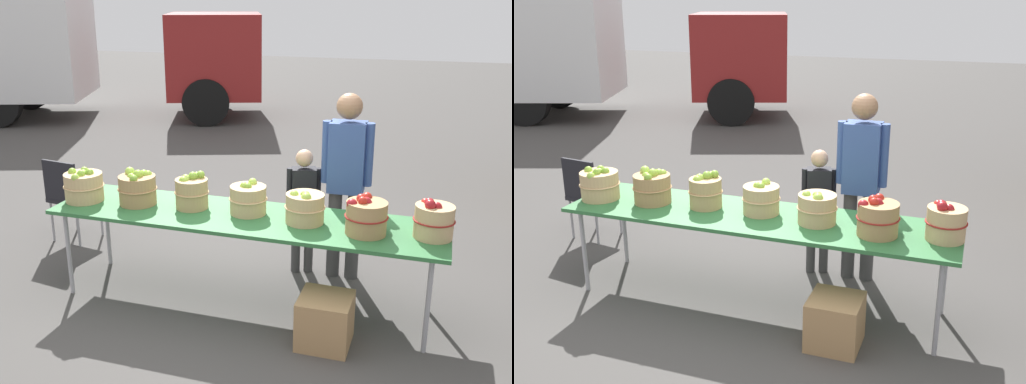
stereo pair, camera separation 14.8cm
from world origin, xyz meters
TOP-DOWN VIEW (x-y plane):
  - ground_plane at (0.00, 0.00)m, footprint 40.00×40.00m
  - market_table at (0.00, 0.00)m, footprint 3.10×0.76m
  - apple_basket_green_0 at (-1.39, -0.06)m, footprint 0.34×0.34m
  - apple_basket_green_1 at (-0.92, -0.00)m, footprint 0.32×0.32m
  - apple_basket_green_2 at (-0.46, 0.05)m, footprint 0.28×0.28m
  - apple_basket_green_3 at (0.01, 0.07)m, footprint 0.31×0.31m
  - apple_basket_green_4 at (0.48, 0.01)m, footprint 0.31×0.31m
  - apple_basket_red_0 at (0.95, -0.07)m, footprint 0.31×0.31m
  - apple_basket_red_1 at (1.41, -0.00)m, footprint 0.29×0.29m
  - vendor_adult at (0.67, 0.71)m, footprint 0.43×0.22m
  - child_customer at (0.31, 0.70)m, footprint 0.29×0.21m
  - box_truck at (-6.51, 6.07)m, footprint 7.97×4.63m
  - folding_chair at (-2.08, 0.68)m, footprint 0.45×0.45m
  - produce_crate at (0.74, -0.41)m, footprint 0.37×0.37m

SIDE VIEW (x-z plane):
  - ground_plane at x=0.00m, z-range 0.00..0.00m
  - produce_crate at x=0.74m, z-range 0.00..0.37m
  - folding_chair at x=-2.08m, z-range 0.08..0.94m
  - child_customer at x=0.31m, z-range 0.10..1.24m
  - market_table at x=0.00m, z-range 0.34..1.09m
  - apple_basket_green_3 at x=0.01m, z-range 0.74..1.00m
  - apple_basket_green_4 at x=0.48m, z-range 0.74..1.00m
  - apple_basket_green_0 at x=-1.39m, z-range 0.74..1.02m
  - apple_basket_red_0 at x=0.95m, z-range 0.74..1.03m
  - apple_basket_red_1 at x=1.41m, z-range 0.73..1.03m
  - apple_basket_green_1 at x=-0.92m, z-range 0.74..1.03m
  - apple_basket_green_2 at x=-0.46m, z-range 0.74..1.03m
  - vendor_adult at x=0.67m, z-range 0.14..1.78m
  - box_truck at x=-6.51m, z-range 0.11..2.86m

